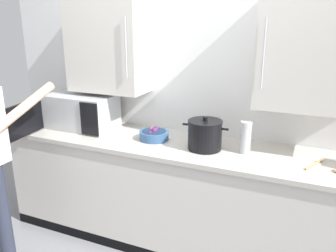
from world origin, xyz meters
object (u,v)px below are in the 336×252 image
thermos_flask (245,137)px  wooden_spoon (325,167)px  microwave_oven (78,111)px  fruit_bowl (154,134)px  stock_pot (205,135)px

thermos_flask → wooden_spoon: thermos_flask is taller
microwave_oven → wooden_spoon: (2.05, -0.09, -0.14)m
fruit_bowl → stock_pot: bearing=-5.1°
wooden_spoon → fruit_bowl: bearing=177.0°
fruit_bowl → wooden_spoon: 1.29m
microwave_oven → stock_pot: 1.21m
wooden_spoon → stock_pot: stock_pot is taller
fruit_bowl → wooden_spoon: (1.29, -0.07, -0.03)m
fruit_bowl → thermos_flask: bearing=-0.2°
thermos_flask → wooden_spoon: size_ratio=1.01×
microwave_oven → wooden_spoon: bearing=-2.5°
thermos_flask → fruit_bowl: size_ratio=1.00×
microwave_oven → stock_pot: microwave_oven is taller
thermos_flask → wooden_spoon: bearing=-6.8°
microwave_oven → stock_pot: bearing=-2.9°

